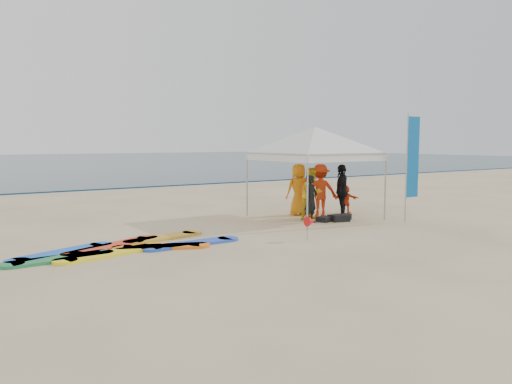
{
  "coord_description": "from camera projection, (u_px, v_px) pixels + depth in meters",
  "views": [
    {
      "loc": [
        -7.78,
        -8.96,
        2.59
      ],
      "look_at": [
        -0.12,
        2.6,
        1.2
      ],
      "focal_mm": 35.0,
      "sensor_mm": 36.0,
      "label": 1
    }
  ],
  "objects": [
    {
      "name": "ground",
      "position": [
        320.0,
        250.0,
        11.96
      ],
      "size": [
        120.0,
        120.0,
        0.0
      ],
      "primitive_type": "plane",
      "color": "beige",
      "rests_on": "ground"
    },
    {
      "name": "ocean",
      "position": [
        1.0,
        163.0,
        61.74
      ],
      "size": [
        160.0,
        84.0,
        0.08
      ],
      "primitive_type": "cube",
      "color": "#0C2633",
      "rests_on": "ground"
    },
    {
      "name": "shoreline_foam",
      "position": [
        99.0,
        190.0,
        27.06
      ],
      "size": [
        160.0,
        1.2,
        0.01
      ],
      "primitive_type": "cube",
      "color": "silver",
      "rests_on": "ground"
    },
    {
      "name": "person_black_a",
      "position": [
        311.0,
        199.0,
        15.96
      ],
      "size": [
        0.66,
        0.54,
        1.55
      ],
      "primitive_type": "imported",
      "rotation": [
        0.0,
        0.0,
        0.34
      ],
      "color": "black",
      "rests_on": "ground"
    },
    {
      "name": "person_yellow",
      "position": [
        312.0,
        194.0,
        16.65
      ],
      "size": [
        0.9,
        0.73,
        1.74
      ],
      "primitive_type": "imported",
      "rotation": [
        0.0,
        0.0,
        0.09
      ],
      "color": "gold",
      "rests_on": "ground"
    },
    {
      "name": "person_orange_a",
      "position": [
        320.0,
        190.0,
        17.32
      ],
      "size": [
        1.36,
        1.17,
        1.83
      ],
      "primitive_type": "imported",
      "rotation": [
        0.0,
        0.0,
        2.63
      ],
      "color": "red",
      "rests_on": "ground"
    },
    {
      "name": "person_black_b",
      "position": [
        342.0,
        191.0,
        17.03
      ],
      "size": [
        1.12,
        1.03,
        1.84
      ],
      "primitive_type": "imported",
      "rotation": [
        0.0,
        0.0,
        3.82
      ],
      "color": "black",
      "rests_on": "ground"
    },
    {
      "name": "person_orange_b",
      "position": [
        299.0,
        189.0,
        17.67
      ],
      "size": [
        1.0,
        0.76,
        1.84
      ],
      "primitive_type": "imported",
      "rotation": [
        0.0,
        0.0,
        2.93
      ],
      "color": "orange",
      "rests_on": "ground"
    },
    {
      "name": "person_seated",
      "position": [
        346.0,
        199.0,
        18.28
      ],
      "size": [
        0.77,
        0.96,
        1.02
      ],
      "primitive_type": "imported",
      "rotation": [
        0.0,
        0.0,
        2.14
      ],
      "color": "red",
      "rests_on": "ground"
    },
    {
      "name": "canopy_tent",
      "position": [
        315.0,
        127.0,
        16.8
      ],
      "size": [
        4.7,
        4.7,
        3.55
      ],
      "color": "#A5A5A8",
      "rests_on": "ground"
    },
    {
      "name": "feather_flag",
      "position": [
        412.0,
        158.0,
        16.13
      ],
      "size": [
        0.59,
        0.04,
        3.51
      ],
      "color": "#A5A5A8",
      "rests_on": "ground"
    },
    {
      "name": "marker_pennant",
      "position": [
        311.0,
        221.0,
        13.25
      ],
      "size": [
        0.28,
        0.28,
        0.64
      ],
      "color": "#A5A5A8",
      "rests_on": "ground"
    },
    {
      "name": "gear_pile",
      "position": [
        336.0,
        218.0,
        16.43
      ],
      "size": [
        1.33,
        0.77,
        0.22
      ],
      "color": "black",
      "rests_on": "ground"
    },
    {
      "name": "surfboard_spread",
      "position": [
        125.0,
        248.0,
        12.06
      ],
      "size": [
        5.22,
        2.14,
        0.07
      ],
      "color": "#217B44",
      "rests_on": "ground"
    }
  ]
}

